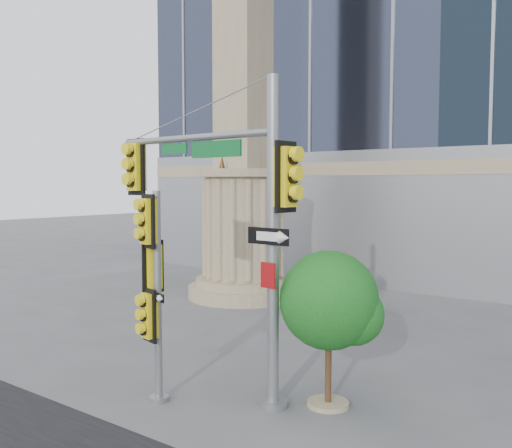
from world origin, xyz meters
The scene contains 5 objects.
ground centered at (0.00, 0.00, 0.00)m, with size 120.00×120.00×0.00m, color #545456.
monument centered at (-6.00, 9.00, 5.52)m, with size 4.40×4.40×16.60m.
main_signal_pole centered at (0.21, 0.56, 4.14)m, with size 5.17×0.79×6.67m.
secondary_signal_pole centered at (-0.75, -0.76, 2.58)m, with size 0.76×0.68×4.40m.
street_tree centered at (2.33, 1.22, 2.11)m, with size 2.05×2.01×3.20m.
Camera 1 is at (7.91, -8.78, 4.54)m, focal length 40.00 mm.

